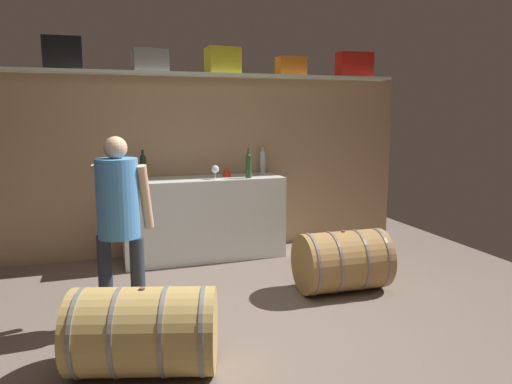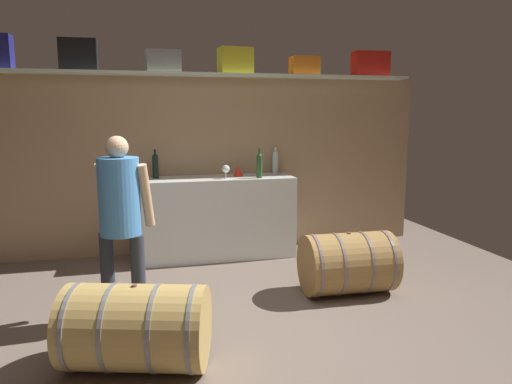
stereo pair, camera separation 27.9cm
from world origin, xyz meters
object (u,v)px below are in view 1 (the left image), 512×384
Objects in this scene: red_funnel at (227,171)px; winemaker_pouring at (119,212)px; toolcase_orange at (291,66)px; wine_barrel_near at (342,261)px; wine_bottle_green at (249,165)px; wine_bottle_clear at (263,161)px; wine_bottle_dark at (143,166)px; wine_glass at (215,170)px; wine_barrel_far at (144,331)px; toolcase_red at (354,65)px; toolcase_grey at (150,61)px; work_cabinet at (204,218)px; toolcase_yellow at (223,61)px; toolcase_black at (63,53)px.

winemaker_pouring is (-1.28, -1.65, -0.08)m from red_funnel.
toolcase_orange is 2.54m from wine_barrel_near.
wine_bottle_green is 0.40× the size of wine_barrel_near.
wine_barrel_near is (0.23, -1.63, -0.79)m from wine_bottle_clear.
wine_glass is at bearing -16.52° from wine_bottle_dark.
wine_barrel_far is (-0.25, -2.46, -0.79)m from wine_bottle_dark.
wine_glass is (-1.89, -0.31, -1.22)m from toolcase_red.
toolcase_grey reaches higher than work_cabinet.
wine_glass is 2.57m from wine_barrel_far.
work_cabinet is (-0.30, -0.20, -1.79)m from toolcase_yellow.
wine_bottle_clear is at bearing 73.05° from wine_barrel_far.
work_cabinet is (-1.14, -0.20, -1.75)m from toolcase_orange.
toolcase_grey is 0.36× the size of wine_barrel_far.
toolcase_black reaches higher than red_funnel.
winemaker_pouring is at bearing -135.92° from wine_bottle_green.
red_funnel is at bearing 8.92° from work_cabinet.
toolcase_black is at bearing 175.78° from toolcase_yellow.
wine_glass is at bearing -9.89° from toolcase_black.
toolcase_orange is 1.03× the size of wine_bottle_dark.
toolcase_black is at bearing -178.51° from toolcase_orange.
wine_barrel_near is (1.54, -1.64, -1.94)m from toolcase_grey.
work_cabinet is (0.53, -0.20, -1.76)m from toolcase_grey.
toolcase_yellow is 2.95× the size of red_funnel.
winemaker_pouring is (-2.00, -0.15, 0.63)m from wine_barrel_near.
wine_bottle_green is 1.05× the size of wine_bottle_clear.
toolcase_red reaches higher than wine_bottle_dark.
toolcase_red is at bearing -3.10° from toolcase_grey.
toolcase_red is (0.86, 0.00, 0.04)m from toolcase_orange.
winemaker_pouring is at bearing -145.66° from toolcase_red.
toolcase_red is at bearing -4.22° from toolcase_yellow.
wine_barrel_far is at bearing -116.41° from red_funnel.
toolcase_grey is 2.97× the size of red_funnel.
wine_barrel_far is at bearing -54.92° from winemaker_pouring.
wine_bottle_green is 2.67× the size of red_funnel.
toolcase_red is 0.42× the size of wine_barrel_far.
toolcase_grey is at bearing -178.51° from toolcase_orange.
toolcase_grey reaches higher than wine_glass.
wine_barrel_near is (0.71, -1.64, -1.97)m from toolcase_yellow.
wine_barrel_near is at bearing -67.94° from wine_bottle_green.
red_funnel is (0.18, 0.16, -0.04)m from wine_glass.
wine_bottle_green is (0.49, -0.16, 0.61)m from work_cabinet.
winemaker_pouring is at bearing -75.18° from toolcase_black.
red_funnel is (1.70, -0.15, -1.28)m from toolcase_black.
wine_glass is at bearing 173.19° from wine_bottle_green.
wine_glass is 0.24m from red_funnel.
toolcase_yellow is 1.14× the size of wine_bottle_dark.
toolcase_red is (1.71, 0.00, 0.00)m from toolcase_yellow.
wine_bottle_clear is (-1.22, -0.01, -1.18)m from toolcase_red.
wine_bottle_clear is 0.52m from red_funnel.
red_funnel is at bearing -3.92° from wine_bottle_dark.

